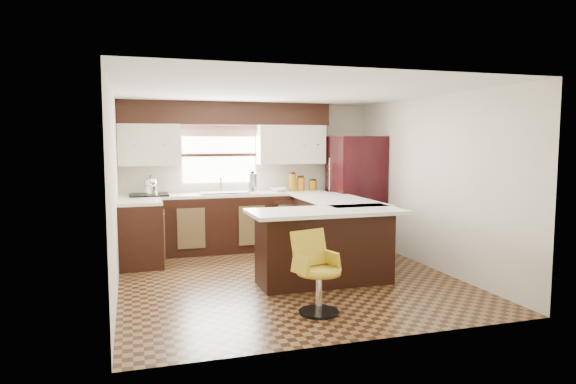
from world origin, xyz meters
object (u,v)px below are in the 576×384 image
object	(u,v)px
peninsula_return	(325,248)
bar_chair	(319,273)
refrigerator	(356,192)
peninsula_long	(334,232)

from	to	relation	value
peninsula_return	bar_chair	world-z (taller)	peninsula_return
refrigerator	bar_chair	xyz separation A→B (m)	(-1.77, -2.97, -0.50)
refrigerator	bar_chair	distance (m)	3.50
bar_chair	refrigerator	bearing A→B (deg)	42.31
peninsula_return	refrigerator	distance (m)	2.38
refrigerator	bar_chair	size ratio (longest dim) A/B	2.18
peninsula_long	refrigerator	xyz separation A→B (m)	(0.78, 0.96, 0.48)
peninsula_long	refrigerator	bearing A→B (deg)	50.82
peninsula_return	peninsula_long	bearing A→B (deg)	61.70
peninsula_long	refrigerator	distance (m)	1.33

